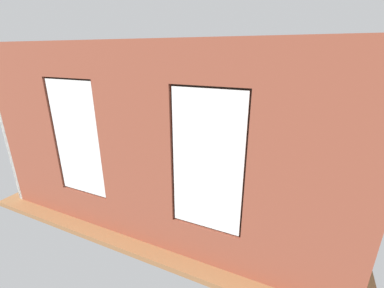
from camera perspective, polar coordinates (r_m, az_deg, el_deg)
The scene contains 19 objects.
ground_plane at distance 6.90m, azimuth 1.60°, elevation -7.85°, with size 7.25×5.91×0.10m, color #99663D.
brick_wall_with_windows at distance 4.16m, azimuth -12.33°, elevation -2.08°, with size 6.65×0.30×3.32m.
white_wall_right at distance 7.98m, azimuth -21.26°, elevation 7.71°, with size 0.10×4.91×3.32m, color silver.
couch_by_window at distance 5.61m, azimuth -13.61°, elevation -11.01°, with size 1.79×0.87×0.80m.
couch_left at distance 5.81m, azimuth 24.27°, elevation -11.18°, with size 1.02×1.84×0.80m.
coffee_table at distance 6.76m, azimuth 1.10°, elevation -4.20°, with size 1.46×0.86×0.45m.
cup_ceramic at distance 6.88m, azimuth 0.07°, elevation -2.88°, with size 0.08×0.08×0.09m, color #4C4C51.
table_plant_small at distance 6.76m, azimuth -2.74°, elevation -2.65°, with size 0.14×0.14×0.22m.
remote_silver at distance 6.73m, azimuth 1.11°, elevation -3.72°, with size 0.05×0.17×0.02m, color #B2B2B7.
media_console at distance 8.25m, azimuth -17.84°, elevation -1.51°, with size 1.28×0.42×0.57m, color black.
tv_flatscreen at distance 8.05m, azimuth -18.32°, elevation 2.91°, with size 1.18×0.20×0.76m.
papasan_chair at distance 8.27m, azimuth 1.93°, elevation 0.64°, with size 1.06×1.06×0.68m.
potted_plant_near_tv at distance 7.11m, azimuth -20.53°, elevation -3.65°, with size 0.47×0.47×0.77m.
potted_plant_corner_far_left at distance 4.43m, azimuth 26.22°, elevation -17.53°, with size 0.83×0.82×1.23m.
potted_plant_beside_window_right at distance 6.68m, azimuth -27.43°, elevation -4.66°, with size 0.86×0.80×1.13m.
potted_plant_between_couches at distance 4.84m, azimuth -0.64°, elevation -10.99°, with size 0.64×0.64×1.02m.
potted_plant_corner_near_left at distance 7.88m, azimuth 26.57°, elevation 1.48°, with size 1.21×1.02×1.52m.
potted_plant_foreground_right at distance 9.40m, azimuth -8.81°, elevation 4.59°, with size 1.06×1.08×1.36m.
potted_plant_by_left_couch at distance 6.98m, azimuth 21.46°, elevation -4.73°, with size 0.39×0.39×0.60m.
Camera 1 is at (-2.39, 5.62, 3.16)m, focal length 24.00 mm.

